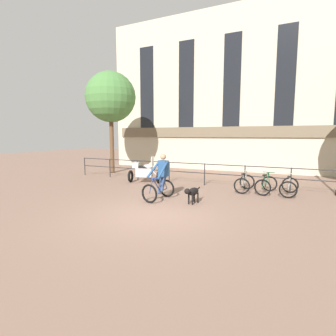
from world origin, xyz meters
TOP-DOWN VIEW (x-y plane):
  - ground_plane at (0.00, 0.00)m, footprint 60.00×60.00m
  - canal_railing at (-0.00, 5.20)m, footprint 15.05×0.05m
  - building_facade at (-0.00, 10.99)m, footprint 18.00×0.72m
  - cyclist_with_bike at (-0.63, 1.81)m, footprint 0.84×1.26m
  - dog at (0.67, 1.67)m, footprint 0.36×0.96m
  - parked_motorcycle at (-2.93, 4.48)m, footprint 1.69×0.97m
  - parked_bicycle_near_lamp at (1.98, 4.54)m, footprint 0.71×1.14m
  - parked_bicycle_mid_left at (2.84, 4.54)m, footprint 0.83×1.20m
  - parked_bicycle_mid_right at (3.71, 4.54)m, footprint 0.72×1.14m
  - tree_canalside_left at (-6.60, 6.70)m, footprint 3.09×3.09m

SIDE VIEW (x-z plane):
  - ground_plane at x=0.00m, z-range 0.00..0.00m
  - parked_bicycle_near_lamp at x=1.98m, z-range -0.07..0.79m
  - parked_bicycle_mid_left at x=2.84m, z-range -0.07..0.79m
  - parked_bicycle_mid_right at x=3.71m, z-range -0.07..0.79m
  - dog at x=0.67m, z-range 0.12..0.72m
  - parked_motorcycle at x=-2.93m, z-range -0.11..1.24m
  - canal_railing at x=0.00m, z-range 0.18..1.23m
  - cyclist_with_bike at x=-0.63m, z-range -0.09..1.61m
  - tree_canalside_left at x=-6.60m, z-range 1.57..7.85m
  - building_facade at x=0.00m, z-range -0.02..10.57m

